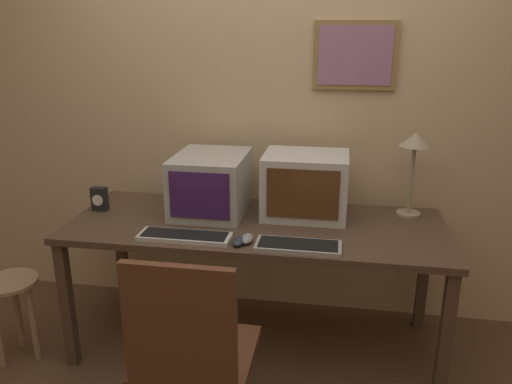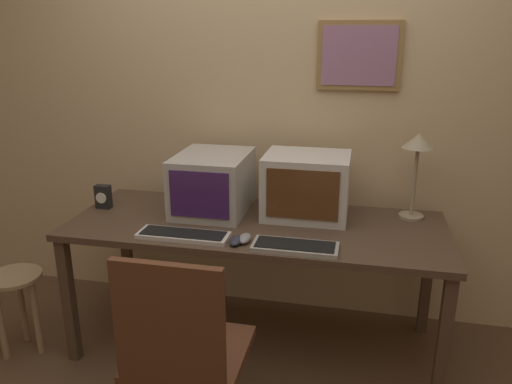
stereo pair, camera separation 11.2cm
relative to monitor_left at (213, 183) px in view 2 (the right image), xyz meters
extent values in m
cube|color=#D1B284|center=(0.28, 0.37, 0.39)|extent=(8.00, 0.05, 2.60)
cube|color=olive|center=(0.75, 0.33, 0.68)|extent=(0.46, 0.02, 0.37)
cube|color=gray|center=(0.75, 0.32, 0.68)|extent=(0.40, 0.01, 0.32)
cube|color=#4C3828|center=(0.28, -0.14, -0.18)|extent=(1.99, 0.77, 0.04)
cube|color=#4C3828|center=(-0.67, -0.48, -0.56)|extent=(0.06, 0.06, 0.71)
cube|color=#4C3828|center=(1.22, -0.48, -0.56)|extent=(0.06, 0.06, 0.71)
cube|color=#4C3828|center=(-0.67, 0.20, -0.56)|extent=(0.06, 0.06, 0.71)
cube|color=#4C3828|center=(1.22, 0.20, -0.56)|extent=(0.06, 0.06, 0.71)
cube|color=#B7B2A8|center=(0.00, 0.00, 0.00)|extent=(0.39, 0.48, 0.33)
cube|color=#3D1E56|center=(0.00, -0.24, 0.01)|extent=(0.32, 0.01, 0.25)
cube|color=beige|center=(0.52, 0.03, 0.01)|extent=(0.45, 0.37, 0.34)
cube|color=#563319|center=(0.52, -0.15, 0.02)|extent=(0.37, 0.01, 0.26)
cube|color=beige|center=(-0.03, -0.41, -0.15)|extent=(0.46, 0.15, 0.02)
cube|color=black|center=(-0.03, -0.41, -0.14)|extent=(0.42, 0.12, 0.00)
cube|color=#A8A399|center=(0.53, -0.43, -0.15)|extent=(0.40, 0.16, 0.02)
cube|color=black|center=(0.53, -0.43, -0.14)|extent=(0.37, 0.13, 0.00)
ellipsoid|color=gray|center=(0.28, -0.40, -0.14)|extent=(0.06, 0.11, 0.04)
ellipsoid|color=#282D3D|center=(0.24, -0.43, -0.15)|extent=(0.06, 0.11, 0.03)
cube|color=black|center=(-0.63, -0.09, -0.10)|extent=(0.09, 0.05, 0.13)
cylinder|color=white|center=(-0.63, -0.12, -0.10)|extent=(0.06, 0.00, 0.06)
cylinder|color=tan|center=(1.09, 0.12, -0.16)|extent=(0.13, 0.13, 0.02)
cylinder|color=tan|center=(1.09, 0.12, 0.05)|extent=(0.02, 0.02, 0.39)
cone|color=tan|center=(1.09, 0.12, 0.26)|extent=(0.17, 0.17, 0.08)
cube|color=brown|center=(0.16, -0.88, -0.48)|extent=(0.46, 0.46, 0.04)
cube|color=brown|center=(0.16, -1.09, -0.21)|extent=(0.42, 0.04, 0.50)
cylinder|color=#9E7F5B|center=(-0.99, -0.47, -0.45)|extent=(0.29, 0.29, 0.02)
cylinder|color=#9E7F5B|center=(-0.89, -0.47, -0.69)|extent=(0.04, 0.04, 0.45)
cylinder|color=#9E7F5B|center=(-1.04, -0.38, -0.69)|extent=(0.04, 0.04, 0.45)
cylinder|color=#9E7F5B|center=(-1.04, -0.56, -0.69)|extent=(0.04, 0.04, 0.45)
camera|label=1|loc=(0.69, -2.58, 0.82)|focal=35.00mm
camera|label=2|loc=(0.80, -2.56, 0.82)|focal=35.00mm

